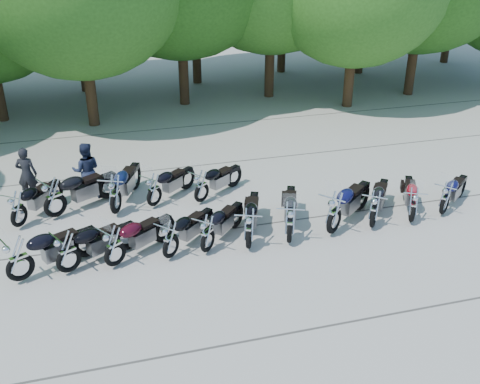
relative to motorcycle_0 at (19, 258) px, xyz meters
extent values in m
plane|color=#A49F94|center=(5.62, -0.36, -0.67)|extent=(90.00, 90.00, 0.00)
cylinder|color=#3A2614|center=(2.05, 10.88, 1.29)|extent=(0.44, 0.44, 3.93)
cylinder|color=#3A2614|center=(6.16, 12.73, 1.39)|extent=(0.44, 0.44, 4.13)
cylinder|color=#3A2614|center=(10.24, 12.85, 1.37)|extent=(0.44, 0.44, 4.09)
cylinder|color=#3A2614|center=(13.18, 10.46, 1.13)|extent=(0.44, 0.44, 3.62)
cylinder|color=#3A2614|center=(16.83, 11.42, 1.31)|extent=(0.44, 0.44, 3.98)
cylinder|color=#3A2614|center=(1.86, 16.07, 1.04)|extent=(0.44, 0.44, 3.42)
cylinder|color=#3A2614|center=(7.42, 16.11, 1.11)|extent=(0.44, 0.44, 3.56)
cylinder|color=#3A2614|center=(12.31, 17.12, 1.20)|extent=(0.44, 0.44, 3.76)
cylinder|color=#3A2614|center=(16.30, 15.73, 1.14)|extent=(0.44, 0.44, 3.63)
cylinder|color=#3A2614|center=(22.24, 16.66, 1.51)|extent=(0.44, 0.44, 4.37)
imported|color=black|center=(-0.07, 4.49, 0.16)|extent=(0.69, 0.54, 1.68)
imported|color=#1E253F|center=(1.66, 4.21, 0.20)|extent=(0.91, 0.74, 1.75)
camera|label=1|loc=(2.08, -11.89, 7.14)|focal=42.00mm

